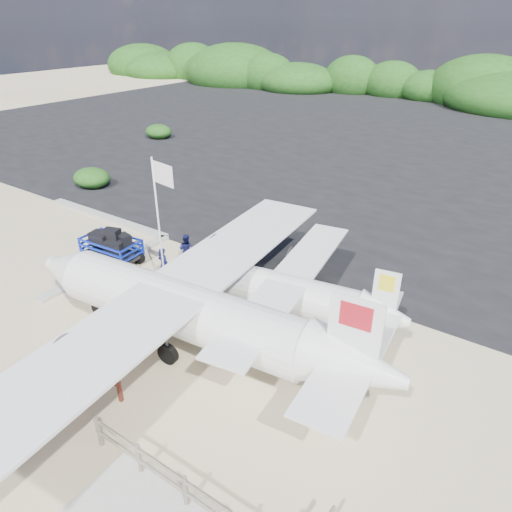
{
  "coord_description": "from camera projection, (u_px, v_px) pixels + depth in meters",
  "views": [
    {
      "loc": [
        11.03,
        -9.52,
        10.01
      ],
      "look_at": [
        2.25,
        3.26,
        1.78
      ],
      "focal_mm": 32.0,
      "sensor_mm": 36.0,
      "label": 1
    }
  ],
  "objects": [
    {
      "name": "ground",
      "position": [
        158.0,
        315.0,
        17.14
      ],
      "size": [
        160.0,
        160.0,
        0.0
      ],
      "primitive_type": "plane",
      "color": "beige"
    },
    {
      "name": "lagoon",
      "position": [
        50.0,
        241.0,
        22.73
      ],
      "size": [
        9.0,
        7.0,
        0.4
      ],
      "primitive_type": null,
      "color": "#B2B2B2",
      "rests_on": "ground"
    },
    {
      "name": "crew_a",
      "position": [
        164.0,
        265.0,
        18.96
      ],
      "size": [
        0.59,
        0.4,
        1.58
      ],
      "primitive_type": "imported",
      "rotation": [
        0.0,
        0.0,
        3.11
      ],
      "color": "#121445",
      "rests_on": "ground"
    },
    {
      "name": "baggage_cart",
      "position": [
        114.0,
        263.0,
        20.78
      ],
      "size": [
        2.97,
        1.83,
        1.43
      ],
      "primitive_type": null,
      "rotation": [
        0.0,
        0.0,
        0.07
      ],
      "color": "#0C26C0",
      "rests_on": "ground"
    },
    {
      "name": "aircraft_small",
      "position": [
        283.0,
        129.0,
        44.93
      ],
      "size": [
        9.23,
        9.23,
        2.91
      ],
      "primitive_type": null,
      "rotation": [
        0.0,
        0.0,
        3.29
      ],
      "color": "#B2B2B2",
      "rests_on": "ground"
    },
    {
      "name": "signboard",
      "position": [
        98.0,
        392.0,
        13.65
      ],
      "size": [
        1.95,
        0.58,
        1.61
      ],
      "primitive_type": null,
      "rotation": [
        0.0,
        0.0,
        0.2
      ],
      "color": "maroon",
      "rests_on": "ground"
    },
    {
      "name": "flagpole",
      "position": [
        167.0,
        299.0,
        18.13
      ],
      "size": [
        1.21,
        0.67,
        5.74
      ],
      "primitive_type": null,
      "rotation": [
        0.0,
        0.0,
        -0.17
      ],
      "color": "white",
      "rests_on": "ground"
    },
    {
      "name": "crew_b",
      "position": [
        186.0,
        250.0,
        20.31
      ],
      "size": [
        0.84,
        0.72,
        1.48
      ],
      "primitive_type": "imported",
      "rotation": [
        0.0,
        0.0,
        3.4
      ],
      "color": "#121445",
      "rests_on": "ground"
    },
    {
      "name": "fence",
      "position": [
        187.0,
        506.0,
        10.5
      ],
      "size": [
        6.4,
        2.0,
        1.1
      ],
      "primitive_type": null,
      "color": "#B2B2B2",
      "rests_on": "ground"
    },
    {
      "name": "vegetation_band",
      "position": [
        474.0,
        105.0,
        57.19
      ],
      "size": [
        124.0,
        8.0,
        4.4
      ],
      "primitive_type": null,
      "color": "#B2B2B2",
      "rests_on": "ground"
    },
    {
      "name": "asphalt_apron",
      "position": [
        411.0,
        147.0,
        38.99
      ],
      "size": [
        90.0,
        50.0,
        0.04
      ],
      "primitive_type": null,
      "color": "#B2B2B2",
      "rests_on": "ground"
    }
  ]
}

